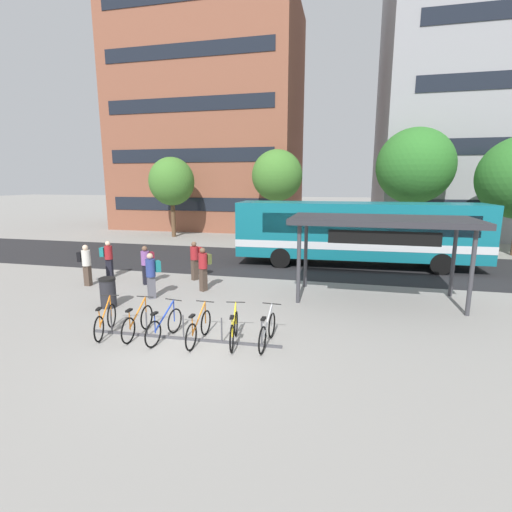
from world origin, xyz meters
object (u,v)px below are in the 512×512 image
(parked_bicycle_orange_3, at_px, (199,328))
(commuter_black_pack_5, at_px, (86,262))
(commuter_maroon_pack_3, at_px, (146,262))
(parked_bicycle_silver_5, at_px, (267,331))
(commuter_red_pack_1, at_px, (195,258))
(parked_bicycle_yellow_4, at_px, (234,330))
(street_tree_2, at_px, (277,176))
(parked_bicycle_orange_0, at_px, (105,321))
(street_tree_1, at_px, (172,182))
(transit_shelter, at_px, (381,223))
(street_tree_0, at_px, (415,166))
(parked_bicycle_blue_2, at_px, (164,326))
(commuter_teal_pack_0, at_px, (108,257))
(parked_bicycle_orange_1, at_px, (138,323))
(city_bus, at_px, (356,231))
(trash_bin, at_px, (108,292))
(commuter_olive_pack_2, at_px, (204,266))
(commuter_teal_pack_4, at_px, (152,272))

(parked_bicycle_orange_3, distance_m, commuter_black_pack_5, 7.81)
(parked_bicycle_orange_3, distance_m, commuter_maroon_pack_3, 6.55)
(parked_bicycle_silver_5, xyz_separation_m, commuter_red_pack_1, (-4.40, 5.88, 0.60))
(parked_bicycle_yellow_4, height_order, street_tree_2, street_tree_2)
(parked_bicycle_orange_0, distance_m, street_tree_1, 19.59)
(transit_shelter, xyz_separation_m, commuter_red_pack_1, (-7.50, 1.15, -1.82))
(street_tree_0, relative_size, street_tree_2, 1.18)
(parked_bicycle_blue_2, relative_size, parked_bicycle_silver_5, 0.99)
(street_tree_0, bearing_deg, commuter_teal_pack_0, -139.04)
(street_tree_0, bearing_deg, street_tree_2, 177.06)
(parked_bicycle_orange_1, height_order, commuter_teal_pack_0, commuter_teal_pack_0)
(parked_bicycle_orange_3, height_order, commuter_teal_pack_0, commuter_teal_pack_0)
(parked_bicycle_blue_2, bearing_deg, commuter_red_pack_1, 22.05)
(parked_bicycle_silver_5, bearing_deg, commuter_red_pack_1, 39.39)
(city_bus, distance_m, parked_bicycle_orange_0, 12.82)
(parked_bicycle_orange_0, distance_m, commuter_maroon_pack_3, 5.28)
(commuter_red_pack_1, relative_size, street_tree_1, 0.28)
(city_bus, height_order, street_tree_2, street_tree_2)
(trash_bin, height_order, street_tree_2, street_tree_2)
(parked_bicycle_orange_0, xyz_separation_m, commuter_teal_pack_0, (-3.72, 5.62, 0.57))
(transit_shelter, height_order, commuter_maroon_pack_3, transit_shelter)
(commuter_red_pack_1, bearing_deg, commuter_olive_pack_2, 64.01)
(commuter_red_pack_1, bearing_deg, commuter_teal_pack_0, -50.57)
(transit_shelter, height_order, trash_bin, transit_shelter)
(parked_bicycle_orange_0, height_order, parked_bicycle_orange_3, same)
(commuter_olive_pack_2, bearing_deg, parked_bicycle_blue_2, 34.07)
(parked_bicycle_orange_0, relative_size, trash_bin, 1.62)
(parked_bicycle_orange_1, xyz_separation_m, street_tree_0, (9.84, 18.12, 4.84))
(parked_bicycle_orange_0, distance_m, commuter_teal_pack_0, 6.77)
(parked_bicycle_silver_5, bearing_deg, street_tree_2, 11.94)
(commuter_teal_pack_0, bearing_deg, street_tree_0, 30.36)
(commuter_red_pack_1, bearing_deg, street_tree_0, 169.69)
(parked_bicycle_orange_0, relative_size, commuter_teal_pack_0, 1.01)
(parked_bicycle_orange_3, bearing_deg, parked_bicycle_orange_1, 90.16)
(commuter_teal_pack_4, bearing_deg, trash_bin, 8.74)
(commuter_black_pack_5, xyz_separation_m, street_tree_0, (14.61, 13.95, 4.24))
(commuter_teal_pack_4, relative_size, commuter_black_pack_5, 0.99)
(commuter_black_pack_5, bearing_deg, street_tree_0, 48.46)
(city_bus, xyz_separation_m, commuter_olive_pack_2, (-5.87, -5.96, -0.78))
(parked_bicycle_orange_0, xyz_separation_m, commuter_olive_pack_2, (1.15, 4.68, 0.62))
(parked_bicycle_orange_0, bearing_deg, trash_bin, 16.88)
(commuter_teal_pack_0, relative_size, commuter_black_pack_5, 0.97)
(parked_bicycle_blue_2, relative_size, commuter_red_pack_1, 1.01)
(parked_bicycle_orange_1, height_order, commuter_teal_pack_4, commuter_teal_pack_4)
(commuter_teal_pack_4, bearing_deg, parked_bicycle_silver_5, 104.78)
(commuter_teal_pack_4, relative_size, street_tree_0, 0.22)
(parked_bicycle_orange_0, xyz_separation_m, commuter_teal_pack_4, (-0.35, 3.33, 0.59))
(commuter_black_pack_5, height_order, street_tree_2, street_tree_2)
(parked_bicycle_yellow_4, bearing_deg, street_tree_2, -3.50)
(city_bus, height_order, commuter_black_pack_5, city_bus)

